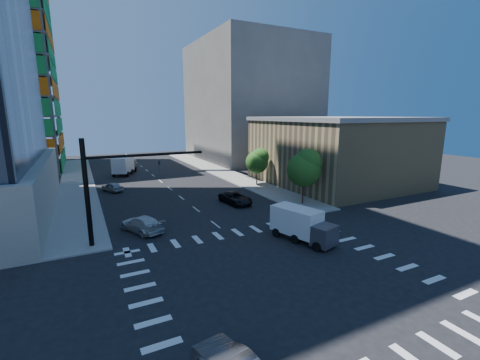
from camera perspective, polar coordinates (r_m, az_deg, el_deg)
ground at (r=23.31m, az=7.46°, el=-16.67°), size 160.00×160.00×0.00m
road_markings at (r=23.31m, az=7.46°, el=-16.66°), size 20.00×20.00×0.01m
sidewalk_ne at (r=62.78m, az=-3.59°, el=1.55°), size 5.00×60.00×0.15m
sidewalk_nw at (r=57.92m, az=-26.96°, el=-0.56°), size 5.00×60.00×0.15m
commercial_building at (r=53.79m, az=16.63°, el=5.04°), size 20.50×22.50×10.60m
bg_building_ne at (r=81.70m, az=1.64°, el=13.69°), size 24.00×30.00×28.00m
signal_mast_nw at (r=28.95m, az=-22.77°, el=-0.29°), size 10.20×0.40×9.00m
tree_south at (r=39.76m, az=11.50°, el=2.22°), size 4.16×4.16×6.82m
tree_north at (r=49.87m, az=3.22°, el=3.49°), size 3.54×3.52×5.78m
car_nb_far at (r=40.21m, az=-0.81°, el=-3.21°), size 3.02×5.49×1.46m
car_sb_near at (r=32.25m, az=-17.08°, el=-7.47°), size 3.96×5.57×1.50m
car_sb_mid at (r=50.09m, az=-21.76°, el=-1.14°), size 3.08×4.29×1.36m
box_truck_near at (r=28.99m, az=11.35°, el=-8.28°), size 3.70×5.85×2.84m
box_truck_far at (r=63.74m, az=-19.77°, el=2.34°), size 5.17×7.03×3.40m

